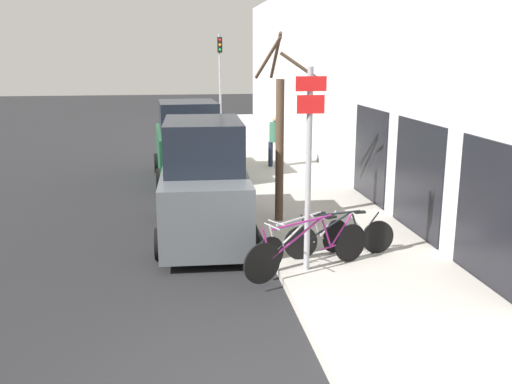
% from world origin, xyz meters
% --- Properties ---
extents(ground_plane, '(80.00, 80.00, 0.00)m').
position_xyz_m(ground_plane, '(0.00, 11.20, 0.00)').
color(ground_plane, black).
extents(sidewalk_curb, '(3.20, 32.00, 0.15)m').
position_xyz_m(sidewalk_curb, '(2.60, 14.00, 0.07)').
color(sidewalk_curb, '#ADA89E').
rests_on(sidewalk_curb, ground).
extents(building_facade, '(0.23, 32.00, 6.50)m').
position_xyz_m(building_facade, '(4.35, 13.90, 3.23)').
color(building_facade, '#BCBCC1').
rests_on(building_facade, ground).
extents(signpost, '(0.51, 0.12, 3.46)m').
position_xyz_m(signpost, '(1.48, 3.54, 2.05)').
color(signpost, '#939399').
rests_on(signpost, sidewalk_curb).
extents(bicycle_0, '(2.38, 1.09, 0.96)m').
position_xyz_m(bicycle_0, '(1.48, 3.42, 0.56)').
color(bicycle_0, black).
rests_on(bicycle_0, sidewalk_curb).
extents(bicycle_1, '(1.96, 1.18, 0.87)m').
position_xyz_m(bicycle_1, '(1.52, 3.94, 0.53)').
color(bicycle_1, black).
rests_on(bicycle_1, sidewalk_curb).
extents(bicycle_2, '(2.13, 0.44, 0.87)m').
position_xyz_m(bicycle_2, '(2.24, 4.12, 0.52)').
color(bicycle_2, black).
rests_on(bicycle_2, sidewalk_curb).
extents(parked_car_0, '(2.05, 4.55, 2.51)m').
position_xyz_m(parked_car_0, '(-0.14, 6.14, 1.12)').
color(parked_car_0, '#51565B').
rests_on(parked_car_0, ground).
extents(parked_car_1, '(2.23, 4.29, 2.43)m').
position_xyz_m(parked_car_1, '(-0.29, 11.92, 1.10)').
color(parked_car_1, '#144728').
rests_on(parked_car_1, ground).
extents(pedestrian_near, '(0.45, 0.38, 1.70)m').
position_xyz_m(pedestrian_near, '(2.60, 12.93, 1.13)').
color(pedestrian_near, '#1E2338').
rests_on(pedestrian_near, sidewalk_curb).
extents(street_tree, '(1.26, 1.31, 4.12)m').
position_xyz_m(street_tree, '(1.58, 6.70, 2.05)').
color(street_tree, '#4C3828').
rests_on(street_tree, sidewalk_curb).
extents(traffic_light, '(0.20, 0.30, 4.50)m').
position_xyz_m(traffic_light, '(1.35, 19.53, 3.03)').
color(traffic_light, '#939399').
rests_on(traffic_light, sidewalk_curb).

